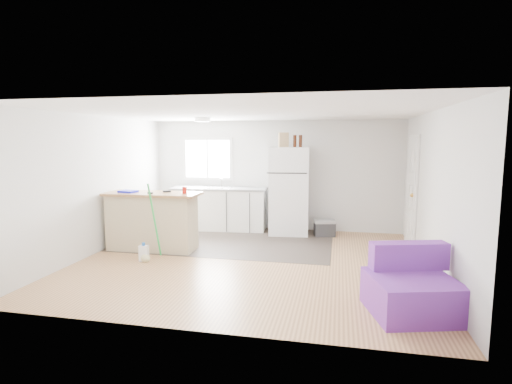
# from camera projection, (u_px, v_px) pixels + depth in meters

# --- Properties ---
(room) EXTENTS (5.51, 5.01, 2.41)m
(room) POSITION_uv_depth(u_px,v_px,m) (250.00, 189.00, 6.41)
(room) COLOR #95633E
(room) RESTS_ON ground
(vinyl_zone) EXTENTS (4.05, 2.50, 0.00)m
(vinyl_zone) POSITION_uv_depth(u_px,v_px,m) (228.00, 240.00, 7.92)
(vinyl_zone) COLOR #362F29
(vinyl_zone) RESTS_ON floor
(window) EXTENTS (1.18, 0.06, 0.98)m
(window) POSITION_uv_depth(u_px,v_px,m) (208.00, 159.00, 9.09)
(window) COLOR white
(window) RESTS_ON back_wall
(interior_door) EXTENTS (0.11, 0.92, 2.10)m
(interior_door) POSITION_uv_depth(u_px,v_px,m) (412.00, 192.00, 7.38)
(interior_door) COLOR white
(interior_door) RESTS_ON right_wall
(ceiling_fixture) EXTENTS (0.30, 0.30, 0.07)m
(ceiling_fixture) POSITION_uv_depth(u_px,v_px,m) (203.00, 120.00, 7.67)
(ceiling_fixture) COLOR white
(ceiling_fixture) RESTS_ON ceiling
(kitchen_cabinets) EXTENTS (2.14, 0.83, 1.22)m
(kitchen_cabinets) POSITION_uv_depth(u_px,v_px,m) (219.00, 208.00, 8.85)
(kitchen_cabinets) COLOR white
(kitchen_cabinets) RESTS_ON floor
(peninsula) EXTENTS (1.71, 0.69, 1.04)m
(peninsula) POSITION_uv_depth(u_px,v_px,m) (152.00, 221.00, 7.19)
(peninsula) COLOR beige
(peninsula) RESTS_ON floor
(refrigerator) EXTENTS (0.87, 0.84, 1.83)m
(refrigerator) POSITION_uv_depth(u_px,v_px,m) (289.00, 191.00, 8.41)
(refrigerator) COLOR white
(refrigerator) RESTS_ON floor
(cooler) EXTENTS (0.49, 0.39, 0.33)m
(cooler) POSITION_uv_depth(u_px,v_px,m) (325.00, 228.00, 8.26)
(cooler) COLOR #2B2B2D
(cooler) RESTS_ON floor
(purple_seat) EXTENTS (1.11, 1.09, 0.75)m
(purple_seat) POSITION_uv_depth(u_px,v_px,m) (411.00, 289.00, 4.56)
(purple_seat) COLOR #6F31A0
(purple_seat) RESTS_ON floor
(cleaner_jug) EXTENTS (0.15, 0.12, 0.31)m
(cleaner_jug) POSITION_uv_depth(u_px,v_px,m) (144.00, 253.00, 6.52)
(cleaner_jug) COLOR white
(cleaner_jug) RESTS_ON floor
(mop) EXTENTS (0.23, 0.36, 1.30)m
(mop) POSITION_uv_depth(u_px,v_px,m) (148.00, 248.00, 6.50)
(mop) COLOR green
(mop) RESTS_ON floor
(red_cup) EXTENTS (0.09, 0.09, 0.12)m
(red_cup) POSITION_uv_depth(u_px,v_px,m) (185.00, 190.00, 6.99)
(red_cup) COLOR red
(red_cup) RESTS_ON peninsula
(blue_tray) EXTENTS (0.33, 0.27, 0.04)m
(blue_tray) POSITION_uv_depth(u_px,v_px,m) (128.00, 191.00, 7.14)
(blue_tray) COLOR #1518CC
(blue_tray) RESTS_ON peninsula
(tool_a) EXTENTS (0.15, 0.09, 0.03)m
(tool_a) POSITION_uv_depth(u_px,v_px,m) (167.00, 191.00, 7.17)
(tool_a) COLOR black
(tool_a) RESTS_ON peninsula
(tool_b) EXTENTS (0.11, 0.07, 0.03)m
(tool_b) POSITION_uv_depth(u_px,v_px,m) (150.00, 193.00, 6.96)
(tool_b) COLOR black
(tool_b) RESTS_ON peninsula
(cardboard_box) EXTENTS (0.22, 0.17, 0.30)m
(cardboard_box) POSITION_uv_depth(u_px,v_px,m) (283.00, 140.00, 8.23)
(cardboard_box) COLOR tan
(cardboard_box) RESTS_ON refrigerator
(bottle_left) EXTENTS (0.09, 0.09, 0.25)m
(bottle_left) POSITION_uv_depth(u_px,v_px,m) (295.00, 141.00, 8.19)
(bottle_left) COLOR #351609
(bottle_left) RESTS_ON refrigerator
(bottle_right) EXTENTS (0.09, 0.09, 0.25)m
(bottle_right) POSITION_uv_depth(u_px,v_px,m) (300.00, 141.00, 8.19)
(bottle_right) COLOR #351609
(bottle_right) RESTS_ON refrigerator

